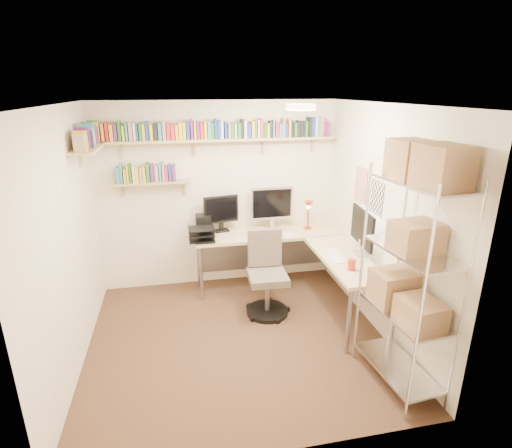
# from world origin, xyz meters

# --- Properties ---
(ground) EXTENTS (3.20, 3.20, 0.00)m
(ground) POSITION_xyz_m (0.00, 0.00, 0.00)
(ground) COLOR #43281C
(ground) RESTS_ON ground
(room_shell) EXTENTS (3.24, 3.04, 2.52)m
(room_shell) POSITION_xyz_m (0.00, 0.00, 1.55)
(room_shell) COLOR #F3E8C6
(room_shell) RESTS_ON ground
(wall_shelves) EXTENTS (3.12, 1.09, 0.79)m
(wall_shelves) POSITION_xyz_m (-0.41, 1.30, 2.03)
(wall_shelves) COLOR tan
(wall_shelves) RESTS_ON ground
(corner_desk) EXTENTS (2.12, 2.06, 1.37)m
(corner_desk) POSITION_xyz_m (0.70, 0.95, 0.78)
(corner_desk) COLOR #D0BE87
(corner_desk) RESTS_ON ground
(office_chair) EXTENTS (0.54, 0.55, 1.03)m
(office_chair) POSITION_xyz_m (0.45, 0.52, 0.43)
(office_chair) COLOR black
(office_chair) RESTS_ON ground
(wire_rack) EXTENTS (0.51, 0.91, 2.25)m
(wire_rack) POSITION_xyz_m (1.36, -0.96, 1.42)
(wire_rack) COLOR silver
(wire_rack) RESTS_ON ground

